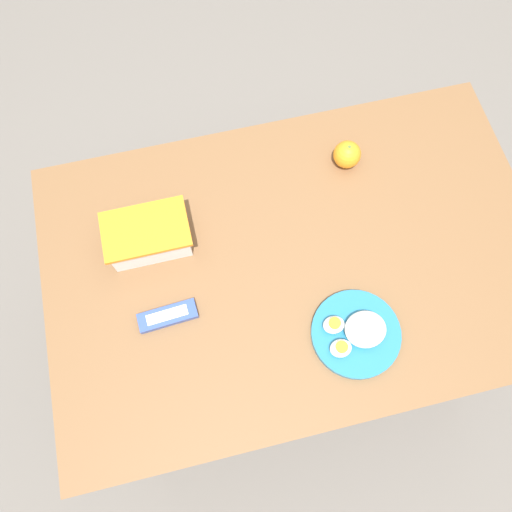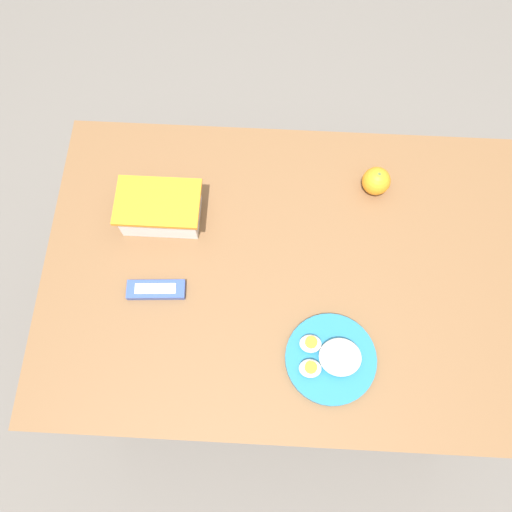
{
  "view_description": "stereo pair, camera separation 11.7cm",
  "coord_description": "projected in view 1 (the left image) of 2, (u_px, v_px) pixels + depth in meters",
  "views": [
    {
      "loc": [
        -0.19,
        -0.38,
        1.86
      ],
      "look_at": [
        -0.1,
        0.02,
        0.76
      ],
      "focal_mm": 35.0,
      "sensor_mm": 36.0,
      "label": 1
    },
    {
      "loc": [
        -0.08,
        -0.39,
        1.86
      ],
      "look_at": [
        -0.1,
        0.02,
        0.76
      ],
      "focal_mm": 35.0,
      "sensor_mm": 36.0,
      "label": 2
    }
  ],
  "objects": [
    {
      "name": "ground_plane",
      "position": [
        282.0,
        325.0,
        1.89
      ],
      "size": [
        10.0,
        10.0,
        0.0
      ],
      "primitive_type": "plane",
      "color": "#66605B"
    },
    {
      "name": "table",
      "position": [
        294.0,
        271.0,
        1.29
      ],
      "size": [
        1.21,
        0.79,
        0.73
      ],
      "color": "brown",
      "rests_on": "ground_plane"
    },
    {
      "name": "food_container",
      "position": [
        149.0,
        236.0,
        1.18
      ],
      "size": [
        0.2,
        0.13,
        0.09
      ],
      "color": "white",
      "rests_on": "table"
    },
    {
      "name": "orange_fruit",
      "position": [
        347.0,
        154.0,
        1.27
      ],
      "size": [
        0.07,
        0.07,
        0.07
      ],
      "color": "orange",
      "rests_on": "table"
    },
    {
      "name": "rice_plate",
      "position": [
        356.0,
        333.0,
        1.12
      ],
      "size": [
        0.2,
        0.2,
        0.06
      ],
      "color": "teal",
      "rests_on": "table"
    },
    {
      "name": "candy_bar",
      "position": [
        168.0,
        316.0,
        1.14
      ],
      "size": [
        0.14,
        0.05,
        0.02
      ],
      "color": "#334C9E",
      "rests_on": "table"
    }
  ]
}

